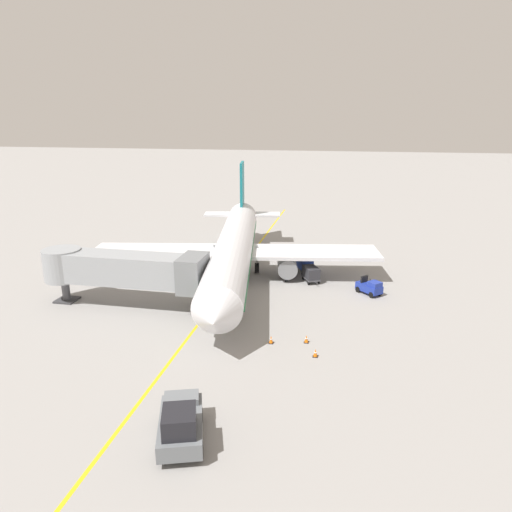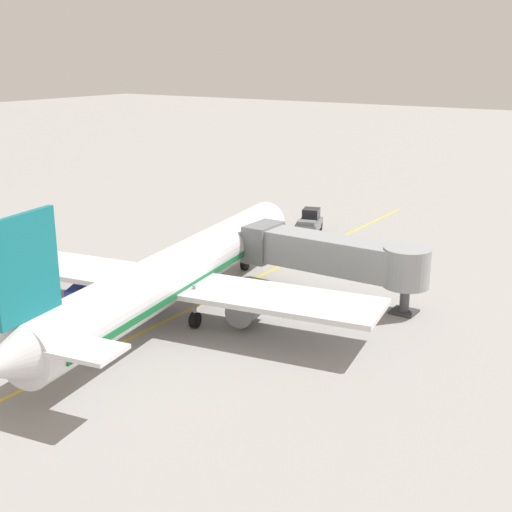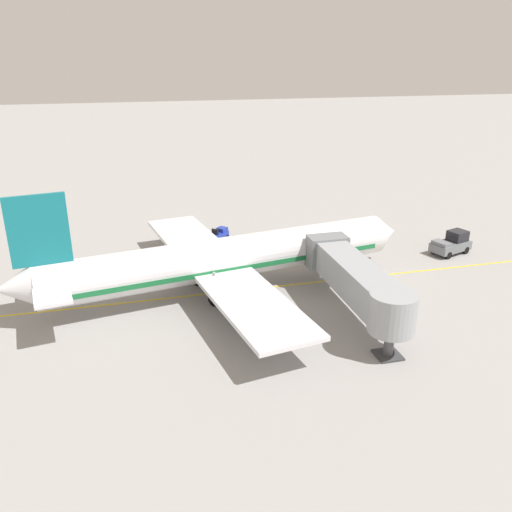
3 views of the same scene
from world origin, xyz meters
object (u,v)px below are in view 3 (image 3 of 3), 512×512
at_px(baggage_cart_second_in_train, 180,258).
at_px(safety_cone_nose_right, 325,244).
at_px(pushback_tractor, 452,244).
at_px(safety_cone_wing_tip, 339,240).
at_px(parked_airliner, 224,259).
at_px(jet_bridge, 357,280).
at_px(ground_crew_wing_walker, 215,260).
at_px(baggage_tug_lead, 219,235).
at_px(baggage_cart_front, 207,252).
at_px(safety_cone_nose_left, 340,252).

relative_size(baggage_cart_second_in_train, safety_cone_nose_right, 4.93).
relative_size(pushback_tractor, safety_cone_wing_tip, 8.25).
distance_m(parked_airliner, jet_bridge, 12.06).
relative_size(pushback_tractor, ground_crew_wing_walker, 2.88).
height_order(jet_bridge, safety_cone_nose_right, jet_bridge).
bearing_deg(baggage_tug_lead, parked_airliner, -8.67).
distance_m(jet_bridge, safety_cone_nose_right, 17.26).
height_order(safety_cone_nose_right, safety_cone_wing_tip, same).
bearing_deg(baggage_cart_front, baggage_cart_second_in_train, -72.20).
xyz_separation_m(baggage_cart_second_in_train, safety_cone_nose_right, (-1.76, 16.38, -0.66)).
distance_m(pushback_tractor, baggage_cart_second_in_train, 29.00).
distance_m(jet_bridge, baggage_tug_lead, 22.77).
distance_m(pushback_tractor, baggage_cart_front, 26.32).
distance_m(baggage_cart_front, ground_crew_wing_walker, 2.48).
bearing_deg(safety_cone_nose_left, safety_cone_nose_right, -166.32).
height_order(ground_crew_wing_walker, safety_cone_nose_left, ground_crew_wing_walker).
height_order(pushback_tractor, baggage_cart_second_in_train, pushback_tractor).
relative_size(baggage_cart_front, baggage_cart_second_in_train, 1.00).
bearing_deg(jet_bridge, safety_cone_wing_tip, 160.93).
bearing_deg(baggage_cart_second_in_train, baggage_cart_front, 107.80).
bearing_deg(safety_cone_wing_tip, jet_bridge, -19.07).
bearing_deg(safety_cone_wing_tip, baggage_cart_second_in_train, -82.00).
bearing_deg(parked_airliner, safety_cone_wing_tip, 122.24).
distance_m(baggage_cart_front, baggage_cart_second_in_train, 2.98).
height_order(parked_airliner, safety_cone_nose_right, parked_airliner).
bearing_deg(baggage_tug_lead, safety_cone_nose_right, 66.16).
bearing_deg(pushback_tractor, parked_airliner, -82.15).
bearing_deg(safety_cone_nose_right, safety_cone_wing_tip, 112.13).
bearing_deg(baggage_tug_lead, baggage_cart_front, -22.44).
bearing_deg(baggage_cart_second_in_train, baggage_tug_lead, 142.00).
relative_size(parked_airliner, baggage_tug_lead, 14.15).
bearing_deg(jet_bridge, safety_cone_nose_left, 161.79).
xyz_separation_m(parked_airliner, pushback_tractor, (-3.54, 25.65, -2.09)).
xyz_separation_m(jet_bridge, safety_cone_nose_left, (-13.93, 4.58, -3.17)).
bearing_deg(safety_cone_nose_left, baggage_tug_lead, -122.47).
bearing_deg(pushback_tractor, jet_bridge, -55.54).
distance_m(baggage_tug_lead, baggage_cart_second_in_train, 8.49).
distance_m(ground_crew_wing_walker, safety_cone_wing_tip, 15.70).
bearing_deg(parked_airliner, baggage_cart_front, -177.90).
bearing_deg(baggage_cart_front, safety_cone_nose_right, 93.59).
distance_m(jet_bridge, pushback_tractor, 19.98).
xyz_separation_m(pushback_tractor, baggage_cart_front, (-4.42, -25.94, -0.15)).
xyz_separation_m(baggage_tug_lead, baggage_cart_front, (5.78, -2.39, 0.24)).
distance_m(pushback_tractor, safety_cone_nose_left, 12.12).
xyz_separation_m(ground_crew_wing_walker, safety_cone_nose_right, (-3.29, 13.10, -0.66)).
height_order(baggage_cart_front, safety_cone_nose_right, baggage_cart_front).
height_order(parked_airliner, safety_cone_nose_left, parked_airliner).
bearing_deg(baggage_tug_lead, ground_crew_wing_walker, -13.34).
bearing_deg(baggage_cart_front, safety_cone_wing_tip, 96.15).
xyz_separation_m(baggage_tug_lead, safety_cone_wing_tip, (4.10, 13.18, -0.42)).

